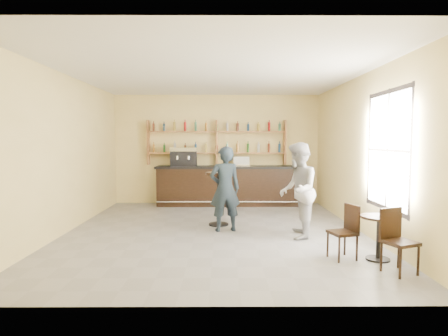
{
  "coord_description": "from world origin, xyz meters",
  "views": [
    {
      "loc": [
        0.15,
        -7.59,
        1.87
      ],
      "look_at": [
        0.2,
        0.8,
        1.25
      ],
      "focal_mm": 30.0,
      "sensor_mm": 36.0,
      "label": 1
    }
  ],
  "objects_px": {
    "cafe_table": "(378,238)",
    "chair_west": "(342,232)",
    "chair_south": "(400,242)",
    "patron_second": "(298,190)",
    "pastry_case": "(241,161)",
    "bar_counter": "(229,186)",
    "man_main": "(225,189)",
    "pedestal_table": "(219,199)",
    "espresso_machine": "(184,157)"
  },
  "relations": [
    {
      "from": "bar_counter",
      "to": "pastry_case",
      "type": "relative_size",
      "value": 9.02
    },
    {
      "from": "pastry_case",
      "to": "cafe_table",
      "type": "relative_size",
      "value": 0.67
    },
    {
      "from": "chair_south",
      "to": "patron_second",
      "type": "relative_size",
      "value": 0.5
    },
    {
      "from": "cafe_table",
      "to": "patron_second",
      "type": "height_order",
      "value": "patron_second"
    },
    {
      "from": "bar_counter",
      "to": "chair_south",
      "type": "bearing_deg",
      "value": -67.71
    },
    {
      "from": "bar_counter",
      "to": "man_main",
      "type": "distance_m",
      "value": 3.13
    },
    {
      "from": "espresso_machine",
      "to": "man_main",
      "type": "height_order",
      "value": "man_main"
    },
    {
      "from": "chair_south",
      "to": "cafe_table",
      "type": "bearing_deg",
      "value": 72.55
    },
    {
      "from": "cafe_table",
      "to": "chair_west",
      "type": "xyz_separation_m",
      "value": [
        -0.55,
        0.05,
        0.08
      ]
    },
    {
      "from": "cafe_table",
      "to": "man_main",
      "type": "bearing_deg",
      "value": 141.47
    },
    {
      "from": "cafe_table",
      "to": "pedestal_table",
      "type": "bearing_deg",
      "value": 136.03
    },
    {
      "from": "cafe_table",
      "to": "chair_west",
      "type": "distance_m",
      "value": 0.56
    },
    {
      "from": "patron_second",
      "to": "chair_west",
      "type": "bearing_deg",
      "value": 30.6
    },
    {
      "from": "pastry_case",
      "to": "man_main",
      "type": "xyz_separation_m",
      "value": [
        -0.5,
        -3.11,
        -0.4
      ]
    },
    {
      "from": "bar_counter",
      "to": "chair_south",
      "type": "xyz_separation_m",
      "value": [
        2.3,
        -5.61,
        -0.11
      ]
    },
    {
      "from": "espresso_machine",
      "to": "pastry_case",
      "type": "distance_m",
      "value": 1.66
    },
    {
      "from": "cafe_table",
      "to": "patron_second",
      "type": "xyz_separation_m",
      "value": [
        -1.0,
        1.35,
        0.57
      ]
    },
    {
      "from": "pastry_case",
      "to": "chair_west",
      "type": "relative_size",
      "value": 0.54
    },
    {
      "from": "bar_counter",
      "to": "cafe_table",
      "type": "height_order",
      "value": "bar_counter"
    },
    {
      "from": "pedestal_table",
      "to": "chair_west",
      "type": "bearing_deg",
      "value": -50.39
    },
    {
      "from": "bar_counter",
      "to": "pedestal_table",
      "type": "height_order",
      "value": "pedestal_table"
    },
    {
      "from": "chair_west",
      "to": "patron_second",
      "type": "relative_size",
      "value": 0.47
    },
    {
      "from": "bar_counter",
      "to": "patron_second",
      "type": "relative_size",
      "value": 2.28
    },
    {
      "from": "pastry_case",
      "to": "pedestal_table",
      "type": "relative_size",
      "value": 0.4
    },
    {
      "from": "espresso_machine",
      "to": "cafe_table",
      "type": "distance_m",
      "value": 6.22
    },
    {
      "from": "cafe_table",
      "to": "chair_west",
      "type": "height_order",
      "value": "chair_west"
    },
    {
      "from": "pastry_case",
      "to": "chair_south",
      "type": "distance_m",
      "value": 5.99
    },
    {
      "from": "bar_counter",
      "to": "pedestal_table",
      "type": "distance_m",
      "value": 2.59
    },
    {
      "from": "chair_west",
      "to": "chair_south",
      "type": "distance_m",
      "value": 0.88
    },
    {
      "from": "espresso_machine",
      "to": "chair_west",
      "type": "bearing_deg",
      "value": -60.93
    },
    {
      "from": "bar_counter",
      "to": "chair_west",
      "type": "relative_size",
      "value": 4.85
    },
    {
      "from": "chair_west",
      "to": "cafe_table",
      "type": "bearing_deg",
      "value": 68.61
    },
    {
      "from": "espresso_machine",
      "to": "patron_second",
      "type": "xyz_separation_m",
      "value": [
        2.55,
        -3.66,
        -0.48
      ]
    },
    {
      "from": "pastry_case",
      "to": "patron_second",
      "type": "xyz_separation_m",
      "value": [
        0.89,
        -3.66,
        -0.35
      ]
    },
    {
      "from": "bar_counter",
      "to": "cafe_table",
      "type": "xyz_separation_m",
      "value": [
        2.25,
        -5.01,
        -0.22
      ]
    },
    {
      "from": "bar_counter",
      "to": "patron_second",
      "type": "distance_m",
      "value": 3.88
    },
    {
      "from": "chair_west",
      "to": "pastry_case",
      "type": "bearing_deg",
      "value": 178.94
    },
    {
      "from": "man_main",
      "to": "patron_second",
      "type": "bearing_deg",
      "value": 147.04
    },
    {
      "from": "bar_counter",
      "to": "man_main",
      "type": "bearing_deg",
      "value": -92.52
    },
    {
      "from": "pastry_case",
      "to": "chair_south",
      "type": "xyz_separation_m",
      "value": [
        1.94,
        -5.61,
        -0.82
      ]
    },
    {
      "from": "pedestal_table",
      "to": "man_main",
      "type": "xyz_separation_m",
      "value": [
        0.14,
        -0.53,
        0.29
      ]
    },
    {
      "from": "bar_counter",
      "to": "man_main",
      "type": "xyz_separation_m",
      "value": [
        -0.14,
        -3.11,
        0.31
      ]
    },
    {
      "from": "pastry_case",
      "to": "bar_counter",
      "type": "bearing_deg",
      "value": -174.84
    },
    {
      "from": "chair_south",
      "to": "patron_second",
      "type": "bearing_deg",
      "value": 96.05
    },
    {
      "from": "pedestal_table",
      "to": "man_main",
      "type": "distance_m",
      "value": 0.62
    },
    {
      "from": "man_main",
      "to": "patron_second",
      "type": "relative_size",
      "value": 0.95
    },
    {
      "from": "pastry_case",
      "to": "cafe_table",
      "type": "bearing_deg",
      "value": -64.16
    },
    {
      "from": "patron_second",
      "to": "man_main",
      "type": "bearing_deg",
      "value": -100.12
    },
    {
      "from": "cafe_table",
      "to": "chair_south",
      "type": "xyz_separation_m",
      "value": [
        0.05,
        -0.6,
        0.11
      ]
    },
    {
      "from": "pastry_case",
      "to": "pedestal_table",
      "type": "distance_m",
      "value": 2.74
    }
  ]
}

